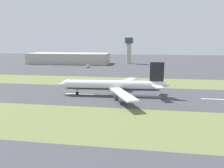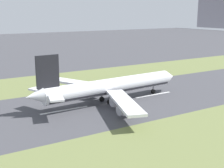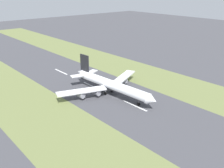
% 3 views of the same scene
% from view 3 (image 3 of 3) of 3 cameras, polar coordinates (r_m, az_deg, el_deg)
% --- Properties ---
extents(ground_plane, '(800.00, 800.00, 0.00)m').
position_cam_3_polar(ground_plane, '(155.53, 1.18, -2.98)').
color(ground_plane, '#424247').
extents(grass_median_west, '(40.00, 600.00, 0.01)m').
position_cam_3_polar(grass_median_west, '(186.47, 11.57, 0.70)').
color(grass_median_west, olive).
rests_on(grass_median_west, ground).
extents(grass_median_east, '(40.00, 600.00, 0.01)m').
position_cam_3_polar(grass_median_east, '(132.89, -13.61, -7.97)').
color(grass_median_east, olive).
rests_on(grass_median_east, ground).
extents(centreline_dash_near, '(1.20, 18.00, 0.01)m').
position_cam_3_polar(centreline_dash_near, '(205.77, -11.03, 2.64)').
color(centreline_dash_near, silver).
rests_on(centreline_dash_near, ground).
extents(centreline_dash_mid, '(1.20, 18.00, 0.01)m').
position_cam_3_polar(centreline_dash_mid, '(173.85, -4.39, -0.42)').
color(centreline_dash_mid, silver).
rests_on(centreline_dash_mid, ground).
extents(centreline_dash_far, '(1.20, 18.00, 0.01)m').
position_cam_3_polar(centreline_dash_far, '(145.96, 5.01, -4.72)').
color(centreline_dash_far, silver).
rests_on(centreline_dash_far, ground).
extents(airplane_main_jet, '(64.03, 67.21, 20.20)m').
position_cam_3_polar(airplane_main_jet, '(158.53, -0.48, -0.16)').
color(airplane_main_jet, white).
rests_on(airplane_main_jet, ground).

